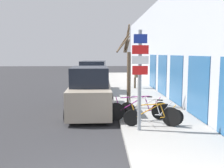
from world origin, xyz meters
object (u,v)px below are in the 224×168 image
Objects in this scene: parked_car_1 at (93,79)px; pedestrian_near at (137,75)px; parked_car_0 at (90,92)px; bicycle_2 at (138,110)px; street_tree at (128,70)px; bicycle_1 at (149,112)px; signpost at (140,76)px; bicycle_0 at (154,116)px.

parked_car_1 is 2.61× the size of pedestrian_near.
parked_car_1 is at bearing 89.13° from parked_car_0.
bicycle_2 is 0.56× the size of parked_car_1.
parked_car_1 is (-2.04, 7.72, 0.46)m from bicycle_2.
pedestrian_near is 6.97m from street_tree.
pedestrian_near is at bearing 65.11° from parked_car_0.
bicycle_1 is 0.47× the size of parked_car_1.
parked_car_0 is 2.77× the size of pedestrian_near.
signpost is at bearing 170.20° from bicycle_2.
signpost is 1.71m from bicycle_0.
parked_car_1 is at bearing 11.78° from bicycle_2.
bicycle_0 is at bearing -78.88° from street_tree.
parked_car_0 is at bearing -162.68° from street_tree.
signpost is 3.79m from parked_car_0.
signpost reaches higher than bicycle_0.
pedestrian_near is at bearing -4.81° from bicycle_0.
pedestrian_near is at bearing 27.44° from parked_car_1.
bicycle_2 is (0.16, 1.31, -1.45)m from signpost.
signpost is at bearing -60.89° from parked_car_0.
parked_car_1 is 5.72m from street_tree.
bicycle_0 is at bearing 39.78° from signpost.
parked_car_0 is (-2.46, 2.64, 0.48)m from bicycle_0.
pedestrian_near is (1.37, 10.50, -0.88)m from signpost.
parked_car_1 reaches higher than bicycle_0.
signpost is 1.53× the size of bicycle_0.
signpost is at bearing -74.98° from parked_car_1.
bicycle_1 is 9.68m from pedestrian_near.
parked_car_0 is at bearing 79.19° from bicycle_1.
signpost is 0.77× the size of parked_car_1.
bicycle_2 is at bearing -101.67° from pedestrian_near.
street_tree reaches higher than parked_car_1.
parked_car_0 reaches higher than bicycle_0.
signpost is at bearing -101.58° from pedestrian_near.
street_tree is (-0.63, 3.21, 1.50)m from bicycle_0.
signpost is 1.63× the size of bicycle_1.
bicycle_2 is at bearing 29.36° from bicycle_0.
parked_car_1 reaches higher than bicycle_1.
bicycle_1 is 0.84× the size of bicycle_2.
signpost reaches higher than bicycle_1.
street_tree is at bearing 16.08° from parked_car_0.
bicycle_1 is at bearing -99.38° from pedestrian_near.
parked_car_0 is (-2.33, 2.28, 0.42)m from bicycle_1.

